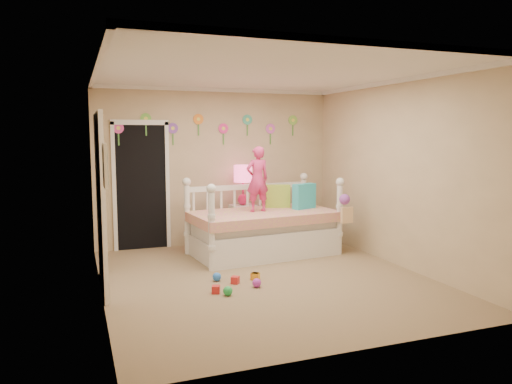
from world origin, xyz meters
name	(u,v)px	position (x,y,z in m)	size (l,w,h in m)	color
floor	(265,278)	(0.00, 0.00, 0.00)	(4.00, 4.50, 0.01)	#7F684C
ceiling	(265,72)	(0.00, 0.00, 2.60)	(4.00, 4.50, 0.01)	white
back_wall	(216,167)	(0.00, 2.25, 1.30)	(4.00, 0.01, 2.60)	tan
left_wall	(98,183)	(-2.00, 0.00, 1.30)	(0.01, 4.50, 2.60)	tan
right_wall	(399,173)	(2.00, 0.00, 1.30)	(0.01, 4.50, 2.60)	tan
crown_molding	(265,74)	(0.00, 0.00, 2.57)	(4.00, 4.50, 0.06)	white
daybed	(263,216)	(0.45, 1.22, 0.60)	(2.22, 1.19, 1.20)	white
pillow_turquoise	(304,196)	(1.16, 1.25, 0.87)	(0.40, 0.14, 0.40)	#27BAC3
pillow_lime	(278,196)	(0.82, 1.53, 0.85)	(0.39, 0.14, 0.36)	#A0C73C
child	(257,179)	(0.36, 1.24, 1.17)	(0.36, 0.24, 0.99)	#DB3173
nightstand	(243,225)	(0.37, 1.94, 0.34)	(0.41, 0.31, 0.68)	white
table_lamp	(243,179)	(0.37, 1.94, 1.12)	(0.30, 0.30, 0.66)	#DA1D56
closet_doorway	(141,185)	(-1.25, 2.23, 1.03)	(0.90, 0.04, 2.07)	black
flower_decals	(211,128)	(-0.09, 2.24, 1.94)	(3.40, 0.02, 0.50)	#B2668C
mirror_closet	(101,202)	(-1.96, 0.30, 1.05)	(0.07, 1.30, 2.10)	white
wall_picture	(105,165)	(-1.97, -0.90, 1.55)	(0.05, 0.34, 0.42)	white
hanging_bag	(345,210)	(1.50, 0.58, 0.73)	(0.20, 0.16, 0.36)	beige
toy_scatter	(225,277)	(-0.52, 0.06, 0.06)	(0.80, 1.30, 0.11)	#996666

